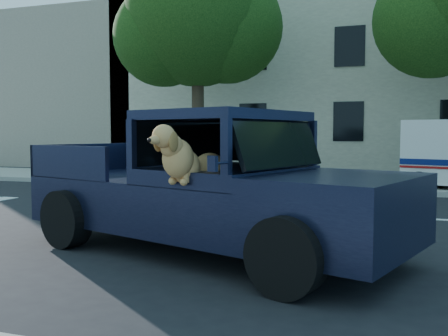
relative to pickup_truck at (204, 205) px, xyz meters
The scene contains 7 objects.
ground 0.89m from the pickup_truck, 100.45° to the left, with size 120.00×120.00×0.00m, color black.
far_sidewalk 9.78m from the pickup_truck, 90.61° to the left, with size 60.00×4.00×0.15m, color gray.
lane_stripes 4.44m from the pickup_truck, 64.41° to the left, with size 21.60×0.14×0.01m, color silver, non-canonical shape.
street_tree_left 12.06m from the pickup_truck, 111.80° to the left, with size 6.00×5.20×8.60m.
building_main 17.72m from the pickup_truck, 80.36° to the left, with size 26.00×6.00×9.00m, color beige.
building_left 23.02m from the pickup_truck, 131.52° to the left, with size 12.00×6.00×8.00m, color tan.
pickup_truck is the anchor object (origin of this frame).
Camera 1 is at (2.67, -7.28, 1.73)m, focal length 40.00 mm.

